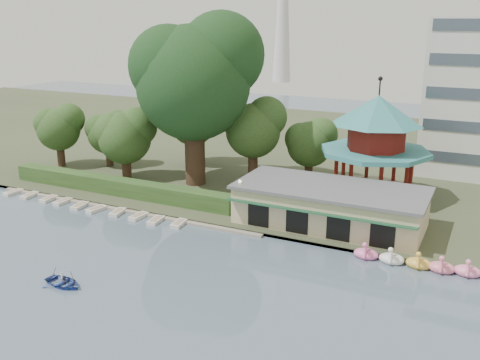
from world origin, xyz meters
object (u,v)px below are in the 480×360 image
Objects in this scene: pavilion at (376,137)px; rowboat_with_passengers at (63,280)px; boathouse at (330,205)px; dock at (122,208)px; big_tree at (195,74)px.

pavilion reaches higher than rowboat_with_passengers.
boathouse is 3.70× the size of rowboat_with_passengers.
pavilion is 2.69× the size of rowboat_with_passengers.
pavilion is at bearing 31.66° from dock.
boathouse is 11.43m from pavilion.
pavilion is at bearing 78.72° from boathouse.
rowboat_with_passengers is (6.80, -16.14, 0.37)m from dock.
pavilion is at bearing 60.94° from rowboat_with_passengers.
pavilion is 36.08m from rowboat_with_passengers.
big_tree reaches higher than pavilion.
dock is 29.14m from pavilion.
boathouse is 0.90× the size of big_tree.
rowboat_with_passengers is (-15.20, -20.92, -1.88)m from boathouse.
dock is 1.64× the size of big_tree.
big_tree is at bearing 73.88° from dock.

